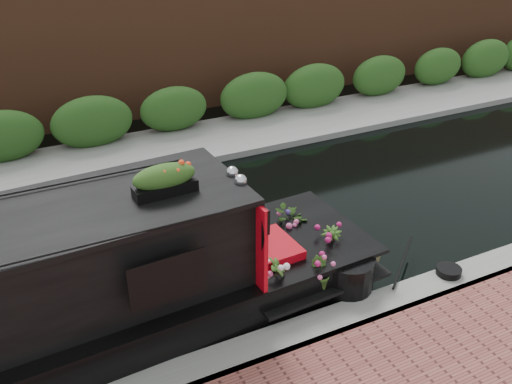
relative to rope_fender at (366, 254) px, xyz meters
name	(u,v)px	position (x,y,z in m)	size (l,w,h in m)	color
ground	(157,250)	(-3.23, 2.04, -0.19)	(80.00, 80.00, 0.00)	black
near_bank_coping	(228,370)	(-3.23, -1.26, -0.19)	(40.00, 0.60, 0.50)	gray
far_bank_path	(104,163)	(-3.23, 6.24, -0.19)	(40.00, 2.40, 0.34)	gray
far_hedge	(96,149)	(-3.23, 7.14, -0.19)	(40.00, 1.10, 2.80)	#254E1A
far_brick_wall	(80,122)	(-3.23, 9.24, -0.19)	(40.00, 1.00, 8.00)	brown
rope_fender	(366,254)	(0.00, 0.00, 0.00)	(0.39, 0.39, 0.35)	olive
coiled_mooring_rope	(449,271)	(0.84, -1.15, 0.12)	(0.42, 0.42, 0.12)	black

